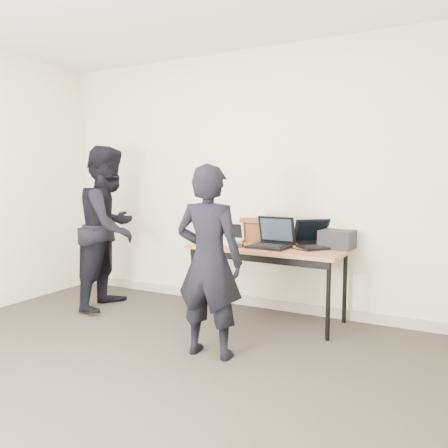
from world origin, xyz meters
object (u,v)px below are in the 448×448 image
Objects in this scene: leather_satchel at (259,230)px; equipment_box at (337,239)px; person_observer at (110,227)px; desk at (267,253)px; person_typist at (209,261)px; laptop_center at (272,240)px; laptop_beige at (228,239)px; laptop_right at (316,241)px.

leather_satchel is 0.81m from equipment_box.
person_observer is at bearing -166.56° from equipment_box.
person_typist is (-0.07, -1.01, 0.08)m from desk.
laptop_center is at bearing -13.43° from desk.
laptop_beige is at bearing -171.35° from equipment_box.
desk is at bearing -50.55° from leather_satchel.
laptop_center is 1.01m from person_typist.
leather_satchel is 1.58m from person_observer.
desk is at bearing 2.68° from laptop_beige.
person_observer is (-1.47, -0.58, 0.01)m from leather_satchel.
leather_satchel is at bearing 44.49° from laptop_beige.
person_observer is (-2.28, -0.55, 0.05)m from equipment_box.
leather_satchel is 1.22× the size of equipment_box.
desk is 0.45m from laptop_beige.
laptop_right is 0.20m from equipment_box.
person_typist reaches higher than laptop_right.
equipment_box is (0.19, 0.01, 0.03)m from laptop_right.
laptop_center is 0.23× the size of person_observer.
laptop_center is 1.09× the size of leather_satchel.
person_typist is 1.72m from person_observer.
person_typist is (0.37, -1.04, -0.02)m from laptop_beige.
equipment_box is 0.20× the size of person_typist.
equipment_box is at bearing -1.30° from leather_satchel.
person_typist is (0.11, -1.24, -0.10)m from leather_satchel.
leather_satchel is at bearing -89.20° from person_typist.
person_observer is (-2.09, -0.53, 0.08)m from laptop_right.
person_observer is at bearing -164.63° from laptop_center.
person_typist is at bearing -90.97° from desk.
desk is at bearing -89.79° from person_observer.
desk is 1.70m from person_observer.
laptop_right is 1.37× the size of leather_satchel.
laptop_right is 1.67× the size of equipment_box.
desk is at bearing 160.08° from laptop_right.
equipment_box is at bearing -124.39° from person_typist.
laptop_beige is 0.33m from leather_satchel.
laptop_beige is at bearing -75.04° from person_typist.
laptop_center is (0.49, -0.05, 0.02)m from laptop_beige.
person_observer is at bearing -157.24° from leather_satchel.
desk is 5.41× the size of laptop_beige.
person_typist reaches higher than laptop_beige.
person_typist reaches higher than leather_satchel.
person_observer reaches higher than laptop_right.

